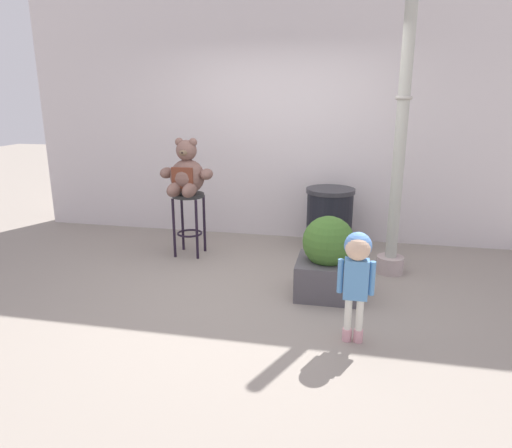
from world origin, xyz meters
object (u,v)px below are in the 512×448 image
at_px(bar_stool_with_teddy, 189,212).
at_px(trash_bin, 329,219).
at_px(lamppost, 399,154).
at_px(planter_with_shrub, 328,259).
at_px(child_walking, 357,264).
at_px(teddy_bear, 186,174).

height_order(bar_stool_with_teddy, trash_bin, trash_bin).
bearing_deg(bar_stool_with_teddy, lamppost, -3.28).
height_order(bar_stool_with_teddy, planter_with_shrub, planter_with_shrub).
relative_size(child_walking, planter_with_shrub, 1.14).
relative_size(bar_stool_with_teddy, lamppost, 0.24).
bearing_deg(child_walking, lamppost, -126.90).
xyz_separation_m(trash_bin, planter_with_shrub, (0.06, -1.32, -0.04)).
bearing_deg(lamppost, teddy_bear, 177.52).
relative_size(teddy_bear, planter_with_shrub, 0.83).
distance_m(child_walking, lamppost, 1.70).
distance_m(teddy_bear, planter_with_shrub, 1.94).
bearing_deg(trash_bin, lamppost, -42.13).
bearing_deg(teddy_bear, bar_stool_with_teddy, 90.00).
bearing_deg(lamppost, bar_stool_with_teddy, 176.72).
distance_m(bar_stool_with_teddy, teddy_bear, 0.45).
bearing_deg(trash_bin, bar_stool_with_teddy, -162.96).
bearing_deg(child_walking, bar_stool_with_teddy, -63.99).
relative_size(trash_bin, planter_with_shrub, 1.00).
distance_m(trash_bin, planter_with_shrub, 1.32).
distance_m(bar_stool_with_teddy, trash_bin, 1.68).
distance_m(lamppost, planter_with_shrub, 1.31).
xyz_separation_m(teddy_bear, lamppost, (2.29, -0.10, 0.30)).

